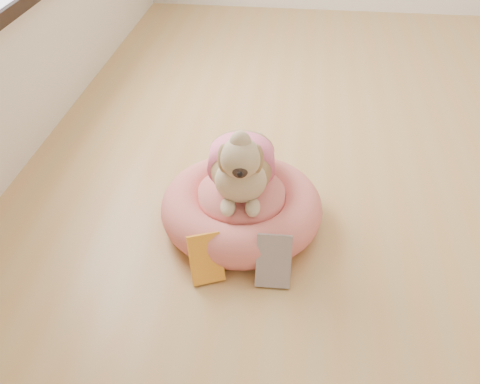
# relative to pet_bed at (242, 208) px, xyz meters

# --- Properties ---
(floor) EXTENTS (4.50, 4.50, 0.00)m
(floor) POSITION_rel_pet_bed_xyz_m (0.94, 0.45, -0.08)
(floor) COLOR tan
(floor) RESTS_ON ground
(pet_bed) EXTENTS (0.64, 0.64, 0.17)m
(pet_bed) POSITION_rel_pet_bed_xyz_m (0.00, 0.00, 0.00)
(pet_bed) COLOR #F27A5E
(pet_bed) RESTS_ON floor
(dog) EXTENTS (0.36, 0.48, 0.33)m
(dog) POSITION_rel_pet_bed_xyz_m (-0.00, 0.02, 0.25)
(dog) COLOR brown
(dog) RESTS_ON pet_bed
(book_yellow) EXTENTS (0.15, 0.14, 0.17)m
(book_yellow) POSITION_rel_pet_bed_xyz_m (-0.09, -0.31, 0.00)
(book_yellow) COLOR yellow
(book_yellow) RESTS_ON floor
(book_white) EXTENTS (0.13, 0.11, 0.18)m
(book_white) POSITION_rel_pet_bed_xyz_m (0.15, -0.30, 0.01)
(book_white) COLOR white
(book_white) RESTS_ON floor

